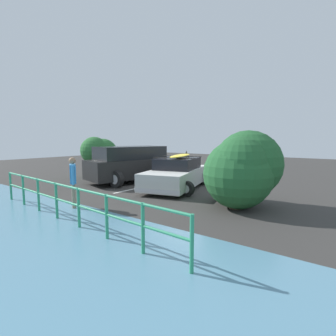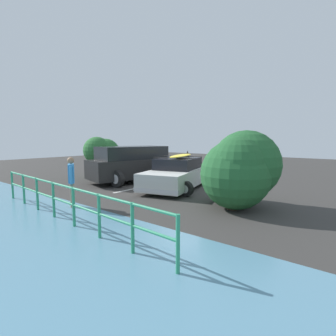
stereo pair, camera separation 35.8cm
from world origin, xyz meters
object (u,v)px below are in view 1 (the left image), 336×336
Objects in this scene: sedan_car at (177,174)px; person_bystander at (73,178)px; bush_near_left at (239,171)px; bush_near_right at (102,155)px; suv_car at (131,164)px.

sedan_car is 2.90× the size of person_bystander.
bush_near_left reaches higher than sedan_car.
bush_near_left is (-4.15, -3.12, 0.19)m from person_bystander.
bush_near_left is at bearing 170.23° from bush_near_right.
suv_car is 6.31m from bush_near_left.
suv_car is 2.31m from bush_near_right.
person_bystander is 6.27m from bush_near_right.
suv_car is at bearing -66.19° from person_bystander.
bush_near_right is at bearing -1.36° from suv_car.
person_bystander is 5.20m from bush_near_left.
bush_near_right is (2.29, -0.05, 0.33)m from suv_car.
person_bystander is (-2.00, 4.52, 0.04)m from suv_car.
suv_car is 4.94m from person_bystander.
suv_car is at bearing 1.04° from sedan_car.
person_bystander is 0.67× the size of bush_near_right.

